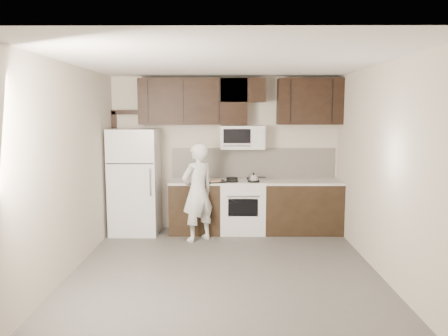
{
  "coord_description": "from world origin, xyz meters",
  "views": [
    {
      "loc": [
        0.03,
        -5.5,
        2.08
      ],
      "look_at": [
        -0.01,
        0.9,
        1.26
      ],
      "focal_mm": 35.0,
      "sensor_mm": 36.0,
      "label": 1
    }
  ],
  "objects_px": {
    "stove": "(242,206)",
    "refrigerator": "(135,181)",
    "microwave": "(242,137)",
    "person": "(198,192)"
  },
  "relations": [
    {
      "from": "stove",
      "to": "refrigerator",
      "type": "bearing_deg",
      "value": -178.49
    },
    {
      "from": "stove",
      "to": "microwave",
      "type": "xyz_separation_m",
      "value": [
        -0.0,
        0.12,
        1.19
      ]
    },
    {
      "from": "stove",
      "to": "person",
      "type": "bearing_deg",
      "value": -146.18
    },
    {
      "from": "stove",
      "to": "refrigerator",
      "type": "xyz_separation_m",
      "value": [
        -1.85,
        -0.05,
        0.44
      ]
    },
    {
      "from": "stove",
      "to": "person",
      "type": "xyz_separation_m",
      "value": [
        -0.74,
        -0.5,
        0.34
      ]
    },
    {
      "from": "microwave",
      "to": "person",
      "type": "xyz_separation_m",
      "value": [
        -0.74,
        -0.62,
        -0.85
      ]
    },
    {
      "from": "refrigerator",
      "to": "person",
      "type": "height_order",
      "value": "refrigerator"
    },
    {
      "from": "stove",
      "to": "microwave",
      "type": "relative_size",
      "value": 1.24
    },
    {
      "from": "person",
      "to": "microwave",
      "type": "bearing_deg",
      "value": -179.63
    },
    {
      "from": "stove",
      "to": "person",
      "type": "relative_size",
      "value": 0.59
    }
  ]
}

